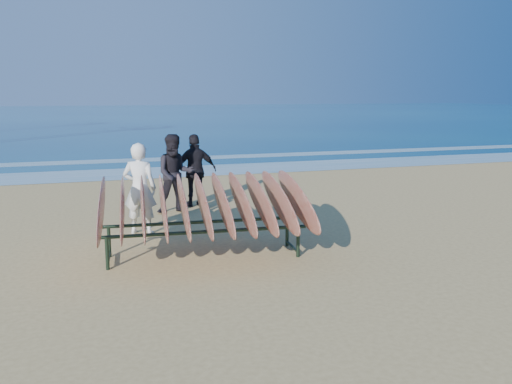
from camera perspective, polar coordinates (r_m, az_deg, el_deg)
ground at (r=8.64m, az=1.62°, el=-7.14°), size 120.00×120.00×0.00m
ocean at (r=62.88m, az=-15.25°, el=7.78°), size 160.00×160.00×0.00m
foam_near at (r=18.17m, az=-8.82°, el=2.13°), size 160.00×160.00×0.00m
foam_far at (r=21.60m, az=-10.26°, el=3.41°), size 160.00×160.00×0.00m
surfboard_rack at (r=8.60m, az=-5.61°, el=-1.30°), size 3.38×2.82×1.38m
person_white at (r=10.26m, az=-12.14°, el=0.36°), size 0.73×0.61×1.70m
person_dark_a at (r=11.86m, az=-8.50°, el=1.89°), size 0.86×0.68×1.72m
person_dark_b at (r=12.49m, az=-6.39°, el=2.25°), size 1.00×0.46×1.67m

